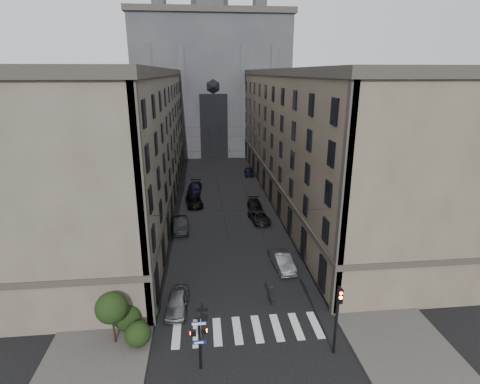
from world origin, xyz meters
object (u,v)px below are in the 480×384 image
object	(u,v)px
car_left_midfar	(194,201)
pedestrian_signal_left	(199,339)
car_right_near	(283,261)
car_left_midnear	(180,225)
traffic_light_right	(337,312)
car_left_near	(177,302)
car_right_midnear	(260,217)
car_right_midfar	(255,206)
gothic_tower	(211,75)
pedestrian	(272,295)
car_left_far	(195,188)
car_right_far	(249,172)

from	to	relation	value
car_left_midfar	pedestrian_signal_left	bearing A→B (deg)	-95.79
car_right_near	car_left_midnear	bearing A→B (deg)	130.70
traffic_light_right	car_left_near	distance (m)	12.76
traffic_light_right	car_right_midnear	distance (m)	24.09
pedestrian_signal_left	car_right_midfar	world-z (taller)	pedestrian_signal_left
car_left_midfar	car_right_midnear	world-z (taller)	car_left_midfar
car_right_midnear	gothic_tower	bearing A→B (deg)	88.05
pedestrian_signal_left	car_right_midnear	world-z (taller)	pedestrian_signal_left
gothic_tower	car_left_near	world-z (taller)	gothic_tower
car_right_midnear	pedestrian	size ratio (longest dim) A/B	2.58
car_right_midnear	car_left_far	bearing A→B (deg)	115.19
traffic_light_right	car_right_midfar	bearing A→B (deg)	92.85
car_left_far	car_right_midfar	world-z (taller)	car_left_far
pedestrian	car_left_near	bearing A→B (deg)	86.58
car_left_midfar	car_right_midnear	bearing A→B (deg)	-46.86
pedestrian_signal_left	car_left_near	bearing A→B (deg)	105.57
car_left_midnear	car_left_midfar	size ratio (longest dim) A/B	1.03
car_left_midnear	car_right_far	distance (m)	27.23
gothic_tower	pedestrian	world-z (taller)	gothic_tower
car_right_midnear	car_right_far	distance (m)	22.90
pedestrian_signal_left	car_left_far	distance (m)	37.80
pedestrian_signal_left	car_right_midnear	xyz separation A→B (m)	(7.71, 24.33, -1.68)
traffic_light_right	car_left_midnear	size ratio (longest dim) A/B	1.05
car_left_near	car_left_midnear	size ratio (longest dim) A/B	0.85
gothic_tower	car_left_far	world-z (taller)	gothic_tower
car_right_near	car_right_midfar	size ratio (longest dim) A/B	0.95
car_right_midfar	pedestrian	size ratio (longest dim) A/B	2.63
car_left_midnear	car_left_midfar	xyz separation A→B (m)	(1.57, 8.80, -0.15)
pedestrian_signal_left	car_left_midnear	xyz separation A→B (m)	(-2.26, 22.53, -1.51)
car_right_midfar	car_right_far	xyz separation A→B (m)	(1.62, 18.64, 0.03)
traffic_light_right	gothic_tower	bearing A→B (deg)	94.38
gothic_tower	car_left_near	xyz separation A→B (m)	(-5.33, -66.96, -17.08)
car_left_midfar	car_right_near	xyz separation A→B (m)	(8.78, -19.07, 0.07)
gothic_tower	car_right_midfar	size ratio (longest dim) A/B	12.33
car_left_near	car_left_midnear	distance (m)	16.04
car_left_midfar	car_left_far	size ratio (longest dim) A/B	0.92
car_left_far	car_right_midfar	xyz separation A→B (m)	(8.40, -9.23, -0.07)
pedestrian_signal_left	traffic_light_right	world-z (taller)	traffic_light_right
traffic_light_right	car_left_midnear	xyz separation A→B (m)	(-11.37, 22.11, -2.48)
pedestrian_signal_left	car_left_near	world-z (taller)	pedestrian_signal_left
car_left_far	pedestrian	world-z (taller)	pedestrian
car_left_near	car_right_midnear	world-z (taller)	car_left_near
car_left_midfar	car_left_far	distance (m)	6.43
traffic_light_right	car_left_near	bearing A→B (deg)	150.91
car_right_near	car_right_midfar	bearing A→B (deg)	86.79
traffic_light_right	car_right_midnear	world-z (taller)	traffic_light_right
traffic_light_right	car_right_midnear	xyz separation A→B (m)	(-1.40, 23.91, -2.65)
car_right_near	car_right_midnear	world-z (taller)	car_right_near
car_right_far	gothic_tower	bearing A→B (deg)	105.94
car_left_midnear	pedestrian	bearing A→B (deg)	-67.86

